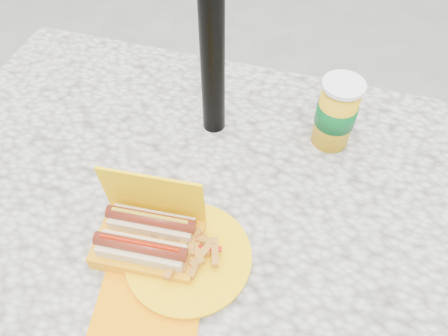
# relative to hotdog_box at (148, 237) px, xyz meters

# --- Properties ---
(ground) EXTENTS (60.00, 60.00, 0.00)m
(ground) POSITION_rel_hotdog_box_xyz_m (0.02, 0.18, -0.78)
(ground) COLOR slate
(picnic_table) EXTENTS (1.20, 0.80, 0.75)m
(picnic_table) POSITION_rel_hotdog_box_xyz_m (0.02, 0.18, -0.14)
(picnic_table) COLOR beige
(picnic_table) RESTS_ON ground
(hotdog_box) EXTENTS (0.20, 0.14, 0.15)m
(hotdog_box) POSITION_rel_hotdog_box_xyz_m (0.00, 0.00, 0.00)
(hotdog_box) COLOR #FFC400
(hotdog_box) RESTS_ON picnic_table
(fries_plate) EXTENTS (0.25, 0.31, 0.05)m
(fries_plate) POSITION_rel_hotdog_box_xyz_m (0.07, -0.01, -0.02)
(fries_plate) COLOR #FF9300
(fries_plate) RESTS_ON picnic_table
(soda_cup) EXTENTS (0.09, 0.09, 0.16)m
(soda_cup) POSITION_rel_hotdog_box_xyz_m (0.28, 0.36, 0.05)
(soda_cup) COLOR gold
(soda_cup) RESTS_ON picnic_table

